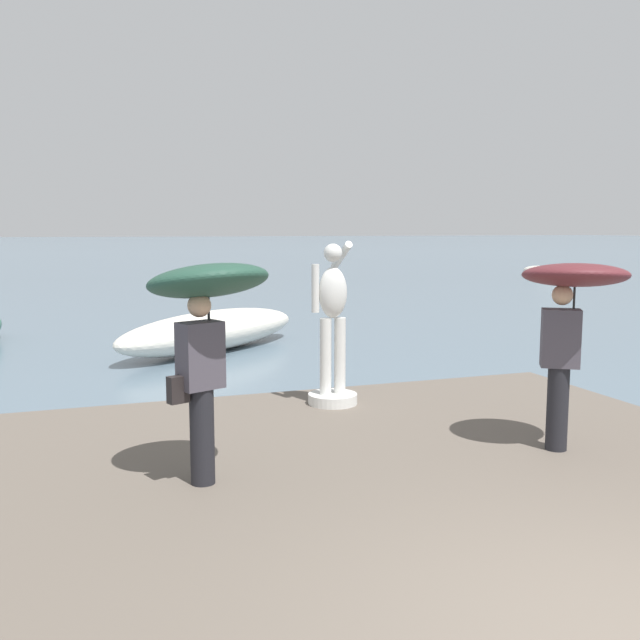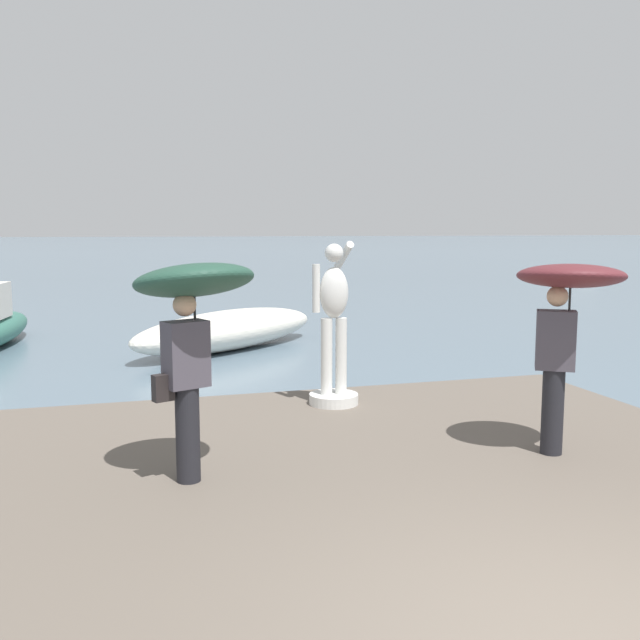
{
  "view_description": "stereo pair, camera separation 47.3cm",
  "coord_description": "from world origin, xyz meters",
  "px_view_note": "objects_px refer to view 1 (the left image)",
  "views": [
    {
      "loc": [
        -2.93,
        -2.79,
        2.7
      ],
      "look_at": [
        0.0,
        5.57,
        1.55
      ],
      "focal_mm": 39.8,
      "sensor_mm": 36.0,
      "label": 1
    },
    {
      "loc": [
        -2.48,
        -2.94,
        2.7
      ],
      "look_at": [
        0.0,
        5.57,
        1.55
      ],
      "focal_mm": 39.8,
      "sensor_mm": 36.0,
      "label": 2
    }
  ],
  "objects_px": {
    "statue_white_figure": "(333,335)",
    "onlooker_left": "(206,306)",
    "boat_leftward": "(212,331)",
    "onlooker_right": "(571,300)",
    "boat_far": "(544,272)"
  },
  "relations": [
    {
      "from": "onlooker_right",
      "to": "boat_leftward",
      "type": "height_order",
      "value": "onlooker_right"
    },
    {
      "from": "onlooker_left",
      "to": "boat_far",
      "type": "height_order",
      "value": "onlooker_left"
    },
    {
      "from": "statue_white_figure",
      "to": "onlooker_left",
      "type": "distance_m",
      "value": 3.18
    },
    {
      "from": "boat_far",
      "to": "boat_leftward",
      "type": "xyz_separation_m",
      "value": [
        -21.94,
        -17.64,
        0.13
      ]
    },
    {
      "from": "boat_leftward",
      "to": "onlooker_right",
      "type": "bearing_deg",
      "value": -78.72
    },
    {
      "from": "statue_white_figure",
      "to": "boat_far",
      "type": "bearing_deg",
      "value": 48.61
    },
    {
      "from": "onlooker_left",
      "to": "boat_leftward",
      "type": "xyz_separation_m",
      "value": [
        1.77,
        9.25,
        -1.57
      ]
    },
    {
      "from": "onlooker_left",
      "to": "boat_far",
      "type": "bearing_deg",
      "value": 48.59
    },
    {
      "from": "statue_white_figure",
      "to": "boat_far",
      "type": "xyz_separation_m",
      "value": [
        21.65,
        24.56,
        -1.01
      ]
    },
    {
      "from": "statue_white_figure",
      "to": "onlooker_left",
      "type": "bearing_deg",
      "value": -131.64
    },
    {
      "from": "onlooker_right",
      "to": "boat_leftward",
      "type": "xyz_separation_m",
      "value": [
        -1.91,
        9.56,
        -1.53
      ]
    },
    {
      "from": "onlooker_left",
      "to": "boat_far",
      "type": "distance_m",
      "value": 35.88
    },
    {
      "from": "onlooker_left",
      "to": "boat_leftward",
      "type": "bearing_deg",
      "value": 79.15
    },
    {
      "from": "statue_white_figure",
      "to": "boat_far",
      "type": "height_order",
      "value": "statue_white_figure"
    },
    {
      "from": "boat_far",
      "to": "boat_leftward",
      "type": "distance_m",
      "value": 28.15
    }
  ]
}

